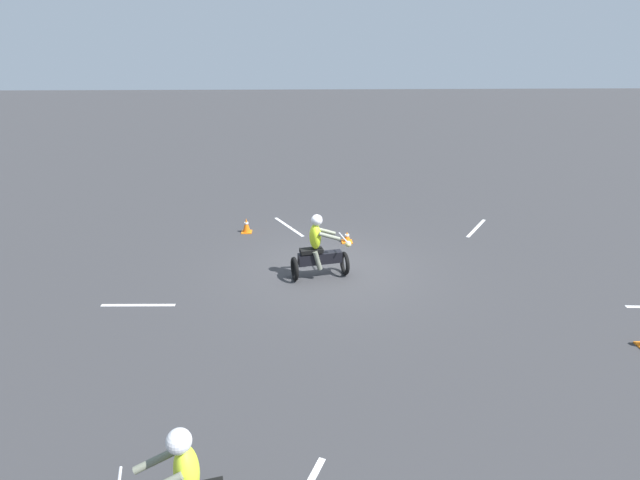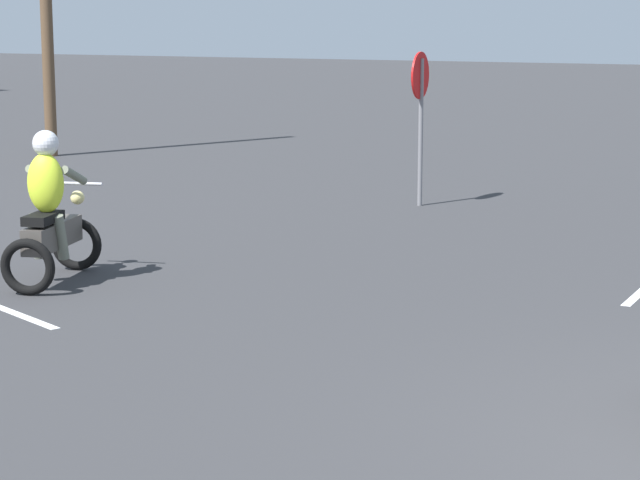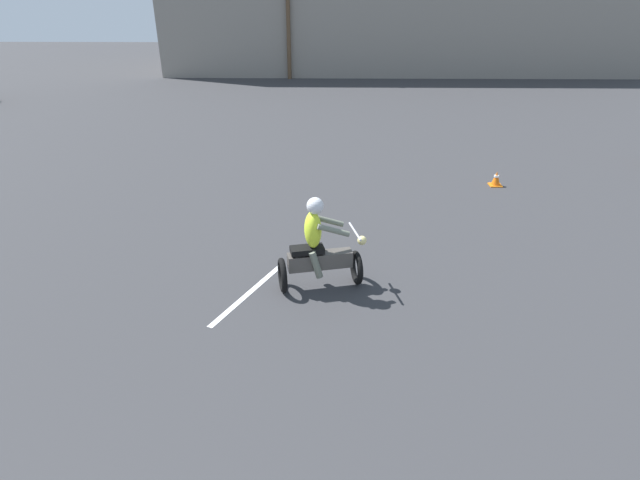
% 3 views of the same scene
% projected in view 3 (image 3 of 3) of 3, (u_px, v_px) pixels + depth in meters
% --- Properties ---
extents(motorcycle_rider_background, '(1.56, 0.93, 1.66)m').
position_uv_depth(motorcycle_rider_background, '(318.00, 249.00, 8.37)').
color(motorcycle_rider_background, black).
rests_on(motorcycle_rider_background, ground).
extents(traffic_cone_near_left, '(0.32, 0.32, 0.39)m').
position_uv_depth(traffic_cone_near_left, '(496.00, 179.00, 13.26)').
color(traffic_cone_near_left, orange).
rests_on(traffic_cone_near_left, ground).
extents(lane_stripe_ne, '(1.01, 2.04, 0.01)m').
position_uv_depth(lane_stripe_ne, '(249.00, 293.00, 8.49)').
color(lane_stripe_ne, silver).
rests_on(lane_stripe_ne, ground).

